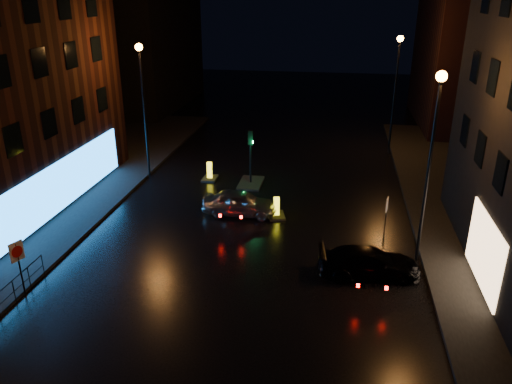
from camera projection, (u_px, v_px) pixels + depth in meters
ground at (216, 323)px, 18.18m from camera, size 120.00×120.00×0.00m
pavement_left at (4, 208)px, 27.59m from camera, size 12.00×44.00×0.15m
building_far_left at (141, 35)px, 49.93m from camera, size 8.00×16.00×14.00m
building_far_right at (472, 55)px, 42.86m from camera, size 8.00×14.00×12.00m
street_lamp_lfar at (143, 92)px, 30.05m from camera, size 0.44×0.44×8.37m
street_lamp_rnear at (433, 140)px, 20.38m from camera, size 0.44×0.44×8.37m
street_lamp_rfar at (396, 77)px, 34.99m from camera, size 0.44×0.44×8.37m
traffic_signal at (251, 176)px, 30.96m from camera, size 1.40×2.40×3.45m
silver_hatchback at (240, 203)px, 26.72m from camera, size 3.97×1.60×1.35m
dark_sedan at (369, 263)px, 20.98m from camera, size 4.47×2.25×1.24m
bollard_near at (276, 212)px, 26.63m from camera, size 1.13×1.43×1.10m
bollard_far at (210, 175)px, 31.84m from camera, size 0.88×1.31×1.14m
road_sign_left at (18, 256)px, 19.12m from camera, size 0.26×0.56×2.40m
road_sign_right at (387, 208)px, 23.93m from camera, size 0.16×0.50×2.07m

